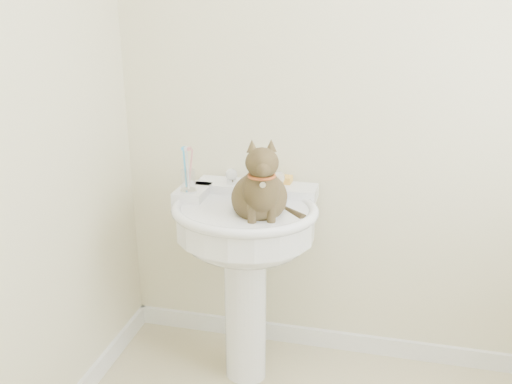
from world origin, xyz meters
The scene contains 7 objects.
wall_back centered at (0.00, 1.10, 1.25)m, with size 2.20×0.00×2.50m, color beige, non-canonical shape.
baseboard_back centered at (0.00, 1.09, 0.04)m, with size 2.20×0.02×0.09m, color white.
pedestal_sink centered at (-0.47, 0.81, 0.66)m, with size 0.61×0.60×0.84m.
faucet centered at (-0.47, 0.96, 0.88)m, with size 0.28×0.12×0.14m.
soap_bar centered at (-0.36, 1.04, 0.85)m, with size 0.09×0.06×0.03m, color gold.
toothbrush_cup centered at (-0.71, 0.84, 0.88)m, with size 0.07×0.07×0.18m.
cat centered at (-0.39, 0.75, 0.89)m, with size 0.24×0.30×0.44m.
Camera 1 is at (0.04, -1.15, 1.57)m, focal length 38.00 mm.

